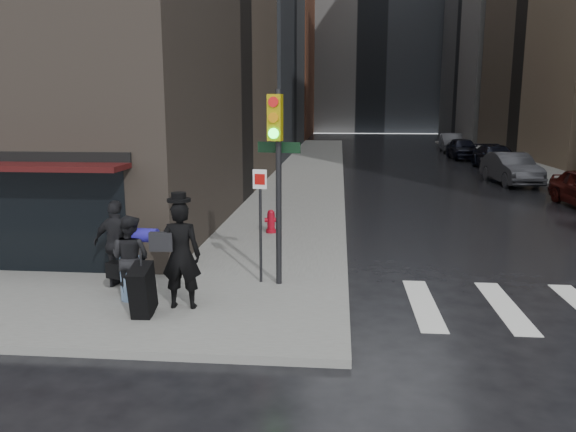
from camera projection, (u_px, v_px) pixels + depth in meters
name	position (u px, v px, depth m)	size (l,w,h in m)	color
ground	(244.00, 316.00, 10.67)	(140.00, 140.00, 0.00)	black
sidewalk_left	(313.00, 165.00, 37.03)	(4.00, 50.00, 0.15)	slate
sidewalk_right	(523.00, 167.00, 35.82)	(3.00, 50.00, 0.15)	slate
bldg_left_far	(223.00, 31.00, 69.87)	(22.00, 20.00, 26.00)	#562D1D
bldg_right_far	(560.00, 27.00, 62.57)	(22.00, 20.00, 25.00)	#65625E
bldg_distant	(370.00, 22.00, 83.22)	(40.00, 12.00, 32.00)	#65625E
man_overcoat	(173.00, 260.00, 10.47)	(1.17, 1.18, 2.26)	black
man_jeans	(131.00, 258.00, 11.03)	(1.19, 0.89, 1.71)	black
man_greycoat	(117.00, 244.00, 11.80)	(1.15, 0.62, 1.86)	black
traffic_light	(276.00, 161.00, 11.58)	(1.01, 0.55, 4.12)	black
fire_hydrant	(271.00, 222.00, 16.97)	(0.40, 0.31, 0.71)	maroon
parked_car_2	(511.00, 168.00, 28.49)	(1.67, 4.78, 1.57)	#414146
parked_car_3	(496.00, 157.00, 34.96)	(2.08, 5.11, 1.48)	black
parked_car_4	(463.00, 149.00, 41.57)	(1.85, 4.61, 1.57)	black
parked_car_5	(451.00, 143.00, 48.09)	(1.66, 4.77, 1.57)	#45464B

